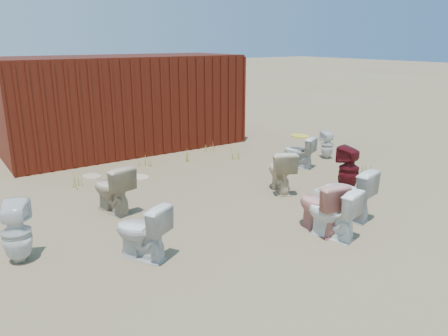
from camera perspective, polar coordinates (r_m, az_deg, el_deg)
ground at (r=7.66m, az=2.55°, el=-5.00°), size 100.00×100.00×0.00m
shipping_container at (r=11.81m, az=-12.85°, el=8.28°), size 6.00×2.40×2.40m
toilet_front_a at (r=5.87m, az=-10.73°, el=-8.12°), size 0.74×0.87×0.77m
toilet_front_pink at (r=6.70m, az=12.42°, el=-4.86°), size 0.56×0.85×0.81m
toilet_front_c at (r=6.54m, az=14.01°, el=-5.72°), size 0.61×0.84×0.77m
toilet_front_maroon at (r=8.67m, az=15.99°, el=-0.07°), size 0.44×0.45×0.86m
toilet_front_e at (r=7.28m, az=15.81°, el=-3.21°), size 0.65×0.92×0.85m
toilet_back_a at (r=6.27m, az=-25.48°, el=-7.60°), size 0.49×0.50×0.83m
toilet_back_beige_left at (r=7.50m, az=-14.38°, el=-2.62°), size 0.63×0.89×0.83m
toilet_back_beige_right at (r=8.34m, az=7.42°, el=-0.34°), size 0.77×0.92×0.82m
toilet_back_yellowlid at (r=9.99m, az=9.77°, el=2.07°), size 0.65×0.80×0.72m
toilet_back_e at (r=10.90m, az=13.32°, el=2.95°), size 0.38×0.39×0.67m
yellow_lid at (r=9.90m, az=9.88°, el=4.15°), size 0.36×0.45×0.02m
loose_tank at (r=7.76m, az=13.27°, el=-3.77°), size 0.52×0.26×0.35m
loose_lid_near at (r=9.36m, az=-11.11°, el=-1.18°), size 0.52×0.59×0.02m
loose_lid_far at (r=9.65m, az=-16.88°, el=-1.06°), size 0.46×0.54×0.02m
weed_clump_a at (r=8.95m, az=-18.61°, el=-1.73°), size 0.36×0.36×0.28m
weed_clump_b at (r=10.33m, az=-4.24°, el=1.61°), size 0.32×0.32×0.32m
weed_clump_c at (r=10.61m, az=1.61°, el=2.04°), size 0.36×0.36×0.32m
weed_clump_d at (r=10.12m, az=-10.51°, el=0.81°), size 0.30×0.30×0.24m
weed_clump_e at (r=11.25m, az=-1.54°, el=2.75°), size 0.34×0.34×0.27m
weed_clump_f at (r=9.91m, az=18.28°, el=-0.12°), size 0.28×0.28×0.22m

